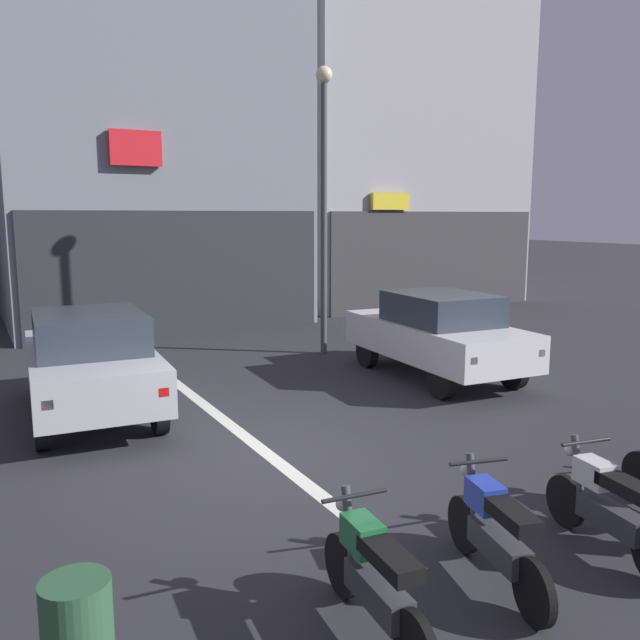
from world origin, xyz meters
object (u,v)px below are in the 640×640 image
(car_black_down_street, at_px, (122,287))
(motorcycle_white_row_centre, at_px, (608,505))
(car_silver_crossing_near, at_px, (90,360))
(motorcycle_green_row_leftmost, at_px, (374,577))
(street_lamp, at_px, (324,181))
(motorcycle_blue_row_left_mid, at_px, (495,532))
(car_white_parked_kerbside, at_px, (437,332))

(car_black_down_street, xyz_separation_m, motorcycle_white_row_centre, (0.78, -17.01, -0.43))
(car_silver_crossing_near, bearing_deg, motorcycle_green_row_leftmost, -82.29)
(car_silver_crossing_near, xyz_separation_m, motorcycle_white_row_centre, (3.44, -6.60, -0.43))
(street_lamp, xyz_separation_m, motorcycle_blue_row_left_mid, (-3.25, -8.92, -3.36))
(car_silver_crossing_near, bearing_deg, motorcycle_white_row_centre, -62.48)
(car_silver_crossing_near, distance_m, motorcycle_blue_row_left_mid, 6.85)
(motorcycle_blue_row_left_mid, bearing_deg, motorcycle_white_row_centre, -4.80)
(street_lamp, distance_m, motorcycle_blue_row_left_mid, 10.07)
(street_lamp, xyz_separation_m, motorcycle_green_row_leftmost, (-4.52, -9.01, -3.36))
(car_silver_crossing_near, distance_m, car_white_parked_kerbside, 6.26)
(car_black_down_street, relative_size, motorcycle_white_row_centre, 2.57)
(car_silver_crossing_near, bearing_deg, street_lamp, 24.14)
(motorcycle_green_row_leftmost, bearing_deg, motorcycle_white_row_centre, -0.24)
(car_white_parked_kerbside, distance_m, motorcycle_white_row_centre, 6.64)
(car_silver_crossing_near, height_order, street_lamp, street_lamp)
(car_white_parked_kerbside, bearing_deg, car_silver_crossing_near, 174.64)
(car_black_down_street, bearing_deg, car_silver_crossing_near, -104.31)
(car_white_parked_kerbside, height_order, motorcycle_blue_row_left_mid, car_white_parked_kerbside)
(car_silver_crossing_near, xyz_separation_m, street_lamp, (5.41, 2.43, 2.94))
(car_white_parked_kerbside, height_order, street_lamp, street_lamp)
(car_black_down_street, height_order, motorcycle_green_row_leftmost, car_black_down_street)
(motorcycle_blue_row_left_mid, bearing_deg, car_black_down_street, 88.34)
(car_white_parked_kerbside, distance_m, street_lamp, 4.28)
(car_black_down_street, bearing_deg, street_lamp, -70.94)
(motorcycle_white_row_centre, bearing_deg, car_white_parked_kerbside, 65.09)
(motorcycle_green_row_leftmost, relative_size, motorcycle_blue_row_left_mid, 1.02)
(car_black_down_street, height_order, motorcycle_blue_row_left_mid, car_black_down_street)
(street_lamp, bearing_deg, motorcycle_green_row_leftmost, -116.65)
(car_black_down_street, bearing_deg, car_white_parked_kerbside, -72.00)
(motorcycle_green_row_leftmost, distance_m, motorcycle_blue_row_left_mid, 1.28)
(car_white_parked_kerbside, relative_size, street_lamp, 0.68)
(motorcycle_blue_row_left_mid, bearing_deg, motorcycle_green_row_leftmost, -175.69)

